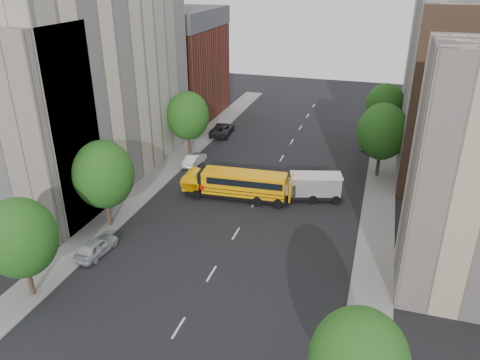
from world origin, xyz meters
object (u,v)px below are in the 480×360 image
at_px(street_tree_2, 188,116).
at_px(parked_car_1, 195,159).
at_px(street_tree_0, 20,238).
at_px(street_tree_1, 104,174).
at_px(school_bus, 237,183).
at_px(parked_car_0, 96,246).
at_px(parked_car_2, 222,129).
at_px(street_tree_5, 385,105).
at_px(street_tree_4, 382,132).
at_px(parked_car_5, 369,142).
at_px(safari_truck, 311,186).

height_order(street_tree_2, parked_car_1, street_tree_2).
height_order(street_tree_0, street_tree_1, street_tree_1).
xyz_separation_m(street_tree_0, school_bus, (9.01, 18.49, -3.04)).
xyz_separation_m(parked_car_0, parked_car_2, (0.00, 30.21, 0.07)).
distance_m(street_tree_2, street_tree_5, 25.06).
bearing_deg(parked_car_1, street_tree_0, 88.10).
height_order(street_tree_4, parked_car_0, street_tree_4).
relative_size(school_bus, parked_car_5, 2.49).
bearing_deg(parked_car_5, parked_car_0, -119.43).
relative_size(street_tree_1, parked_car_2, 1.44).
bearing_deg(street_tree_1, parked_car_0, -71.69).
xyz_separation_m(school_bus, parked_car_0, (-7.61, -12.72, -0.90)).
relative_size(street_tree_5, parked_car_5, 1.82).
bearing_deg(street_tree_4, street_tree_0, -128.16).
bearing_deg(street_tree_1, safari_truck, 32.86).
relative_size(street_tree_5, parked_car_0, 1.84).
bearing_deg(parked_car_2, parked_car_5, 178.09).
xyz_separation_m(safari_truck, parked_car_2, (-14.60, 15.65, -0.62)).
distance_m(school_bus, parked_car_0, 14.85).
bearing_deg(parked_car_5, parked_car_1, -145.47).
relative_size(safari_truck, parked_car_0, 1.58).
xyz_separation_m(street_tree_4, parked_car_0, (-20.60, -22.23, -4.38)).
bearing_deg(parked_car_2, school_bus, 108.77).
height_order(street_tree_0, parked_car_5, street_tree_0).
relative_size(street_tree_1, parked_car_1, 1.99).
bearing_deg(safari_truck, parked_car_5, 58.98).
relative_size(street_tree_0, street_tree_4, 0.91).
height_order(street_tree_4, school_bus, street_tree_4).
xyz_separation_m(street_tree_1, parked_car_0, (1.40, -4.23, -4.26)).
distance_m(parked_car_0, parked_car_5, 36.60).
xyz_separation_m(street_tree_5, school_bus, (-12.99, -21.51, -3.11)).
height_order(street_tree_1, parked_car_1, street_tree_1).
distance_m(school_bus, parked_car_5, 21.80).
xyz_separation_m(street_tree_0, parked_car_2, (1.40, 35.98, -3.88)).
distance_m(street_tree_2, parked_car_5, 22.83).
bearing_deg(street_tree_4, street_tree_1, -140.71).
height_order(street_tree_2, street_tree_5, street_tree_2).
bearing_deg(parked_car_0, street_tree_4, -127.86).
bearing_deg(street_tree_2, parked_car_2, 80.05).
distance_m(street_tree_4, parked_car_1, 20.83).
xyz_separation_m(street_tree_2, parked_car_5, (20.60, 8.93, -4.15)).
relative_size(street_tree_4, street_tree_5, 1.08).
distance_m(street_tree_0, parked_car_1, 25.46).
xyz_separation_m(parked_car_0, parked_car_5, (19.20, 31.16, -0.02)).
bearing_deg(parked_car_1, street_tree_1, 85.32).
bearing_deg(street_tree_2, safari_truck, -25.60).
distance_m(safari_truck, parked_car_1, 14.94).
bearing_deg(street_tree_2, parked_car_1, -57.68).
height_order(parked_car_0, parked_car_5, parked_car_0).
bearing_deg(parked_car_1, parked_car_2, -85.30).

